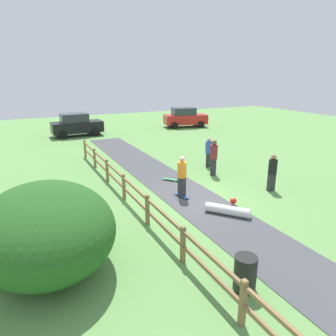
{
  "coord_description": "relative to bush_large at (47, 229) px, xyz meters",
  "views": [
    {
      "loc": [
        -6.35,
        -10.51,
        5.1
      ],
      "look_at": [
        -0.39,
        1.56,
        1.0
      ],
      "focal_mm": 33.09,
      "sensor_mm": 36.0,
      "label": 1
    }
  ],
  "objects": [
    {
      "name": "parked_car_black",
      "position": [
        4.26,
        18.99,
        -0.23
      ],
      "size": [
        4.24,
        2.07,
        1.92
      ],
      "color": "black",
      "rests_on": "ground_plane"
    },
    {
      "name": "bystander_black",
      "position": [
        9.68,
        1.8,
        -0.25
      ],
      "size": [
        0.39,
        0.39,
        1.71
      ],
      "color": "#2D2D33",
      "rests_on": "ground_plane"
    },
    {
      "name": "bystander_blue",
      "position": [
        9.25,
        6.29,
        -0.25
      ],
      "size": [
        0.54,
        0.54,
        1.71
      ],
      "color": "#2D2D33",
      "rests_on": "ground_plane"
    },
    {
      "name": "parked_car_red",
      "position": [
        14.86,
        19.01,
        -0.23
      ],
      "size": [
        4.47,
        2.68,
        1.92
      ],
      "color": "red",
      "rests_on": "ground_plane"
    },
    {
      "name": "skater_riding",
      "position": [
        5.65,
        2.88,
        -0.16
      ],
      "size": [
        0.45,
        0.82,
        1.81
      ],
      "color": "#265999",
      "rests_on": "asphalt_path"
    },
    {
      "name": "bush_large",
      "position": [
        0.0,
        0.0,
        0.0
      ],
      "size": [
        3.56,
        4.27,
        2.38
      ],
      "primitive_type": "ellipsoid",
      "color": "#23561E",
      "rests_on": "ground_plane"
    },
    {
      "name": "wooden_fence",
      "position": [
        3.38,
        2.53,
        -0.52
      ],
      "size": [
        0.12,
        18.12,
        1.1
      ],
      "color": "olive",
      "rests_on": "ground_plane"
    },
    {
      "name": "bystander_maroon",
      "position": [
        8.62,
        4.86,
        -0.14
      ],
      "size": [
        0.53,
        0.53,
        1.88
      ],
      "color": "#2D2D33",
      "rests_on": "ground_plane"
    },
    {
      "name": "skateboard_loose",
      "position": [
        6.16,
        5.0,
        -1.1
      ],
      "size": [
        0.67,
        0.74,
        0.08
      ],
      "color": "#338C4C",
      "rests_on": "asphalt_path"
    },
    {
      "name": "ground_plane",
      "position": [
        5.98,
        2.53,
        -1.19
      ],
      "size": [
        60.0,
        60.0,
        0.0
      ],
      "primitive_type": "plane",
      "color": "#60934C"
    },
    {
      "name": "skater_fallen",
      "position": [
        6.41,
        0.62,
        -0.99
      ],
      "size": [
        1.55,
        1.53,
        0.36
      ],
      "color": "white",
      "rests_on": "asphalt_path"
    },
    {
      "name": "asphalt_path",
      "position": [
        5.98,
        2.53,
        -1.18
      ],
      "size": [
        2.4,
        28.0,
        0.02
      ],
      "primitive_type": "cube",
      "color": "#47474C",
      "rests_on": "ground_plane"
    },
    {
      "name": "trash_bin",
      "position": [
        4.18,
        -3.02,
        -0.74
      ],
      "size": [
        0.56,
        0.56,
        0.9
      ],
      "primitive_type": "cylinder",
      "color": "black",
      "rests_on": "ground_plane"
    }
  ]
}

